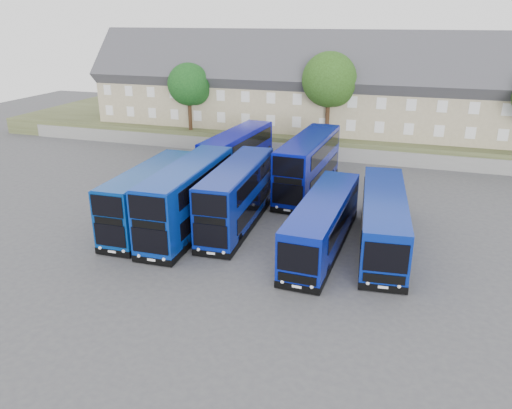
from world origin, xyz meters
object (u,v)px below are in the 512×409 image
object	(u,v)px
dd_front_left	(150,198)
tree_mid	(331,82)
tree_west	(190,86)
coach_east_a	(323,224)
dd_front_mid	(188,199)

from	to	relation	value
dd_front_left	tree_mid	bearing A→B (deg)	68.00
dd_front_left	tree_west	xyz separation A→B (m)	(-7.19, 22.89, 4.91)
dd_front_left	coach_east_a	world-z (taller)	dd_front_left
dd_front_left	tree_west	distance (m)	24.49
coach_east_a	tree_mid	bearing A→B (deg)	101.42
dd_front_mid	tree_west	bearing A→B (deg)	112.32
tree_mid	tree_west	bearing A→B (deg)	-178.21
coach_east_a	tree_west	xyz separation A→B (m)	(-19.86, 22.73, 5.36)
dd_front_mid	dd_front_left	bearing A→B (deg)	-176.67
tree_west	tree_mid	world-z (taller)	tree_mid
tree_west	tree_mid	distance (m)	16.04
dd_front_left	dd_front_mid	size ratio (longest dim) A/B	0.91
coach_east_a	tree_west	bearing A→B (deg)	133.14
dd_front_left	coach_east_a	size ratio (longest dim) A/B	0.87
dd_front_mid	coach_east_a	bearing A→B (deg)	-2.28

